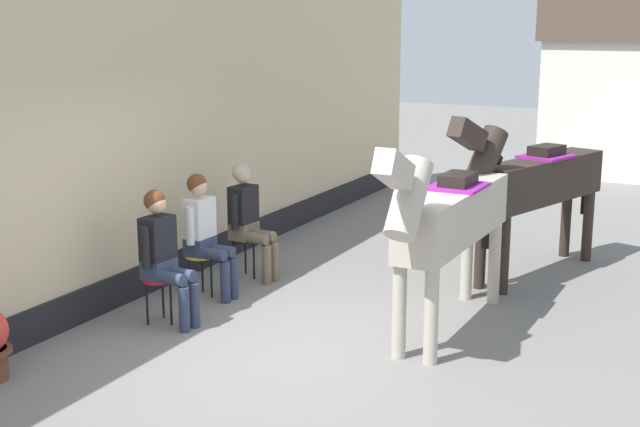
# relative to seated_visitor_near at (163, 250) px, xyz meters

# --- Properties ---
(ground_plane) EXTENTS (40.00, 40.00, 0.00)m
(ground_plane) POSITION_rel_seated_visitor_near_xyz_m (1.60, 2.93, -0.78)
(ground_plane) COLOR slate
(pub_facade_wall) EXTENTS (0.34, 14.00, 3.40)m
(pub_facade_wall) POSITION_rel_seated_visitor_near_xyz_m (-0.95, 1.43, 0.76)
(pub_facade_wall) COLOR #CCB793
(pub_facade_wall) RESTS_ON ground_plane
(distant_cottage) EXTENTS (3.40, 2.60, 3.50)m
(distant_cottage) POSITION_rel_seated_visitor_near_xyz_m (3.00, 11.29, 1.02)
(distant_cottage) COLOR silver
(distant_cottage) RESTS_ON ground_plane
(seated_visitor_near) EXTENTS (0.61, 0.49, 1.39)m
(seated_visitor_near) POSITION_rel_seated_visitor_near_xyz_m (0.00, 0.00, 0.00)
(seated_visitor_near) COLOR red
(seated_visitor_near) RESTS_ON ground_plane
(seated_visitor_middle) EXTENTS (0.61, 0.49, 1.39)m
(seated_visitor_middle) POSITION_rel_seated_visitor_near_xyz_m (-0.13, 0.94, 0.00)
(seated_visitor_middle) COLOR gold
(seated_visitor_middle) RESTS_ON ground_plane
(seated_visitor_far) EXTENTS (0.61, 0.49, 1.39)m
(seated_visitor_far) POSITION_rel_seated_visitor_near_xyz_m (-0.07, 1.76, 0.00)
(seated_visitor_far) COLOR black
(seated_visitor_far) RESTS_ON ground_plane
(saddled_horse_near) EXTENTS (0.51, 3.00, 2.06)m
(saddled_horse_near) POSITION_rel_seated_visitor_near_xyz_m (2.63, 1.07, 0.38)
(saddled_horse_near) COLOR #B2A899
(saddled_horse_near) RESTS_ON ground_plane
(saddled_horse_far) EXTENTS (1.18, 2.90, 2.06)m
(saddled_horse_far) POSITION_rel_seated_visitor_near_xyz_m (2.92, 3.37, 0.38)
(saddled_horse_far) COLOR #2D231E
(saddled_horse_far) RESTS_ON ground_plane
(spare_stool_white) EXTENTS (0.32, 0.32, 0.46)m
(spare_stool_white) POSITION_rel_seated_visitor_near_xyz_m (1.50, 4.08, -0.38)
(spare_stool_white) COLOR white
(spare_stool_white) RESTS_ON ground_plane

